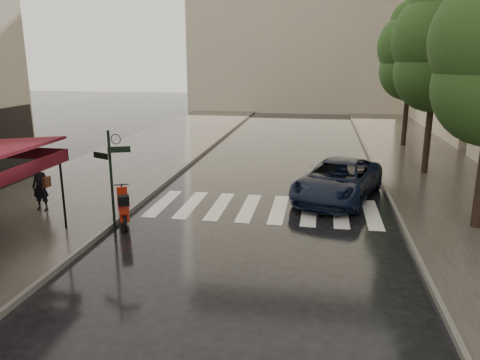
% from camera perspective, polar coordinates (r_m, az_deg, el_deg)
% --- Properties ---
extents(ground, '(120.00, 120.00, 0.00)m').
position_cam_1_polar(ground, '(11.79, -15.64, -11.62)').
color(ground, black).
rests_on(ground, ground).
extents(sidewalk_near, '(6.00, 60.00, 0.12)m').
position_cam_1_polar(sidewalk_near, '(23.94, -13.36, 2.09)').
color(sidewalk_near, '#38332D').
rests_on(sidewalk_near, ground).
extents(sidewalk_far, '(5.50, 60.00, 0.12)m').
position_cam_1_polar(sidewalk_far, '(22.74, 23.35, 0.62)').
color(sidewalk_far, '#38332D').
rests_on(sidewalk_far, ground).
extents(curb_near, '(0.12, 60.00, 0.16)m').
position_cam_1_polar(curb_near, '(22.93, -6.32, 1.90)').
color(curb_near, '#595651').
rests_on(curb_near, ground).
extents(curb_far, '(0.12, 60.00, 0.16)m').
position_cam_1_polar(curb_far, '(22.23, 16.33, 0.98)').
color(curb_far, '#595651').
rests_on(curb_far, ground).
extents(crosswalk, '(7.85, 3.20, 0.01)m').
position_cam_1_polar(crosswalk, '(16.41, 2.91, -3.48)').
color(crosswalk, silver).
rests_on(crosswalk, ground).
extents(signpost, '(1.17, 0.29, 3.10)m').
position_cam_1_polar(signpost, '(14.22, -15.43, 0.80)').
color(signpost, black).
rests_on(signpost, ground).
extents(backdrop_building, '(22.00, 6.00, 20.00)m').
position_cam_1_polar(backdrop_building, '(47.77, 8.01, 20.42)').
color(backdrop_building, '#BEB091').
rests_on(backdrop_building, ground).
extents(tree_mid, '(3.80, 3.80, 8.34)m').
position_cam_1_polar(tree_mid, '(22.00, 22.88, 14.82)').
color(tree_mid, black).
rests_on(tree_mid, sidewalk_far).
extents(tree_far, '(3.80, 3.80, 8.16)m').
position_cam_1_polar(tree_far, '(28.91, 20.16, 14.50)').
color(tree_far, black).
rests_on(tree_far, sidewalk_far).
extents(pedestrian_with_umbrella, '(1.02, 1.04, 2.44)m').
position_cam_1_polar(pedestrian_with_umbrella, '(16.81, -23.40, 1.88)').
color(pedestrian_with_umbrella, black).
rests_on(pedestrian_with_umbrella, sidewalk_near).
extents(scooter, '(0.96, 1.64, 1.17)m').
position_cam_1_polar(scooter, '(15.09, -14.01, -3.40)').
color(scooter, black).
rests_on(scooter, ground).
extents(parked_car, '(3.86, 5.71, 1.45)m').
position_cam_1_polar(parked_car, '(17.69, 11.86, 0.00)').
color(parked_car, black).
rests_on(parked_car, ground).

